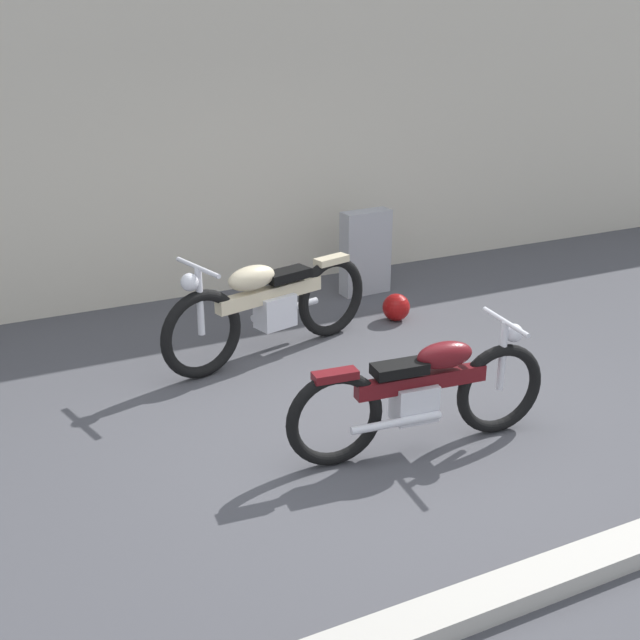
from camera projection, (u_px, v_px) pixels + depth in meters
ground_plane at (380, 428)px, 5.99m from camera, size 40.00×40.00×0.00m
building_wall at (213, 130)px, 8.37m from camera, size 18.00×0.30×3.48m
curb_strip at (557, 574)px, 4.36m from camera, size 18.00×0.24×0.12m
stone_marker at (365, 252)px, 8.66m from camera, size 0.55×0.22×0.92m
helmet at (396, 307)px, 7.99m from camera, size 0.28×0.28×0.28m
motorcycle_maroon at (423, 393)px, 5.58m from camera, size 1.99×0.56×0.89m
motorcycle_cream at (268, 305)px, 7.07m from camera, size 2.17×0.80×0.99m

